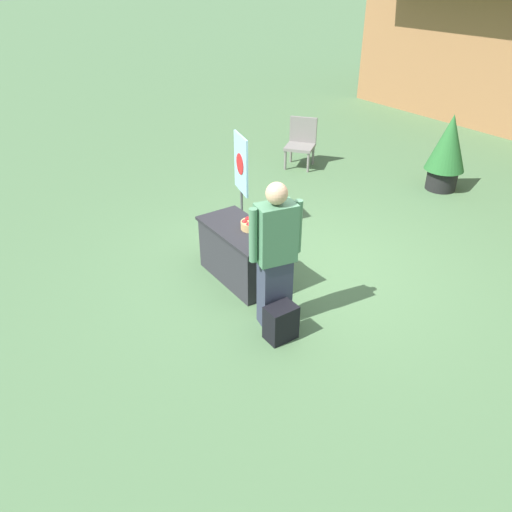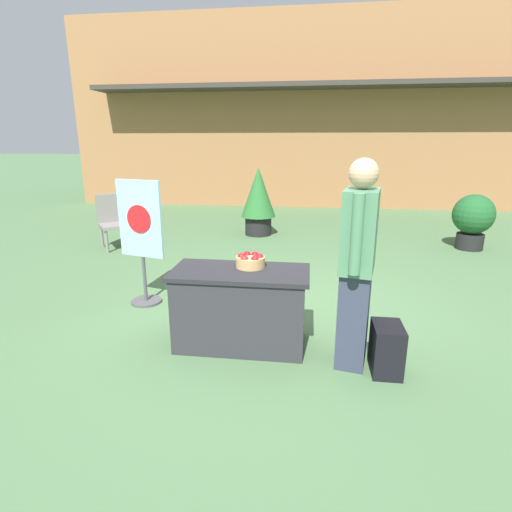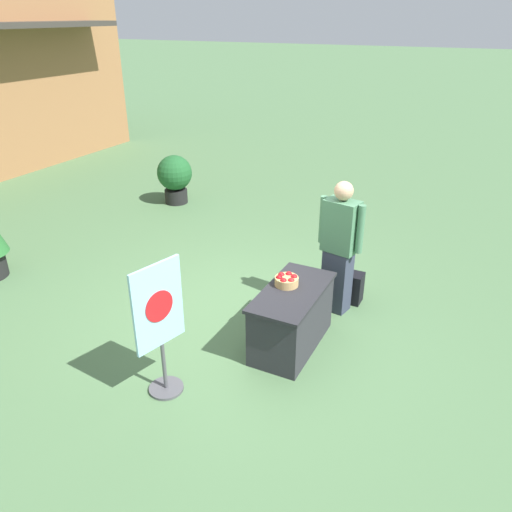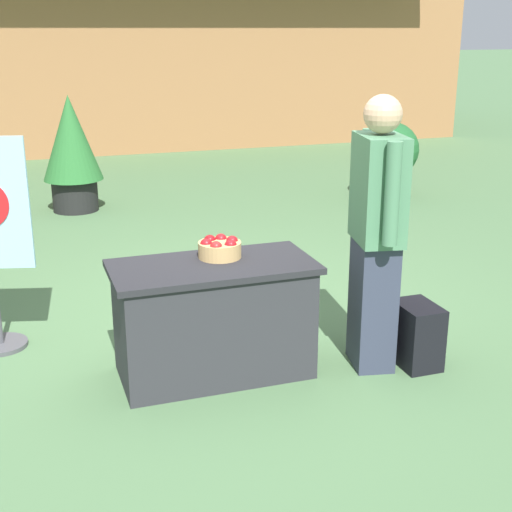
# 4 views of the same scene
# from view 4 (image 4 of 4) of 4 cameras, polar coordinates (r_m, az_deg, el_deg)

# --- Properties ---
(ground_plane) EXTENTS (120.00, 120.00, 0.00)m
(ground_plane) POSITION_cam_4_polar(r_m,az_deg,el_deg) (5.46, -2.29, -5.10)
(ground_plane) COLOR #4C7047
(display_table) EXTENTS (1.26, 0.62, 0.74)m
(display_table) POSITION_cam_4_polar(r_m,az_deg,el_deg) (4.51, -3.41, -5.05)
(display_table) COLOR #2D2D33
(display_table) RESTS_ON ground_plane
(apple_basket) EXTENTS (0.27, 0.27, 0.13)m
(apple_basket) POSITION_cam_4_polar(r_m,az_deg,el_deg) (4.49, -2.93, 0.66)
(apple_basket) COLOR tan
(apple_basket) RESTS_ON display_table
(person_visitor) EXTENTS (0.34, 0.60, 1.75)m
(person_visitor) POSITION_cam_4_polar(r_m,az_deg,el_deg) (4.52, 9.62, 1.82)
(person_visitor) COLOR #33384C
(person_visitor) RESTS_ON ground_plane
(backpack) EXTENTS (0.24, 0.34, 0.42)m
(backpack) POSITION_cam_4_polar(r_m,az_deg,el_deg) (4.79, 12.70, -6.18)
(backpack) COLOR black
(backpack) RESTS_ON ground_plane
(potted_plant_near_right) EXTENTS (0.71, 0.71, 1.38)m
(potted_plant_near_right) POSITION_cam_4_polar(r_m,az_deg,el_deg) (8.83, -14.54, 8.32)
(potted_plant_near_right) COLOR black
(potted_plant_near_right) RESTS_ON ground_plane
(potted_plant_near_left) EXTENTS (0.70, 0.70, 0.99)m
(potted_plant_near_left) POSITION_cam_4_polar(r_m,az_deg,el_deg) (9.40, 10.74, 7.92)
(potted_plant_near_left) COLOR black
(potted_plant_near_left) RESTS_ON ground_plane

